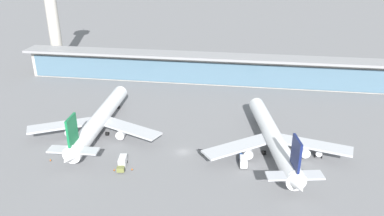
{
  "coord_description": "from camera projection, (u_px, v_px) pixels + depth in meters",
  "views": [
    {
      "loc": [
        19.95,
        -110.5,
        65.47
      ],
      "look_at": [
        0.0,
        19.87,
        8.0
      ],
      "focal_mm": 35.07,
      "sensor_mm": 36.0,
      "label": 1
    }
  ],
  "objects": [
    {
      "name": "ground_plane",
      "position": [
        183.0,
        152.0,
        129.06
      ],
      "size": [
        1200.0,
        1200.0,
        0.0
      ],
      "primitive_type": "plane",
      "color": "slate"
    },
    {
      "name": "airliner_left_stand",
      "position": [
        99.0,
        120.0,
        139.96
      ],
      "size": [
        50.2,
        65.3,
        17.39
      ],
      "color": "white",
      "rests_on": "ground"
    },
    {
      "name": "airliner_centre_stand",
      "position": [
        273.0,
        138.0,
        127.1
      ],
      "size": [
        49.29,
        64.93,
        17.39
      ],
      "color": "white",
      "rests_on": "ground"
    },
    {
      "name": "service_truck_near_nose_blue",
      "position": [
        243.0,
        160.0,
        120.77
      ],
      "size": [
        2.8,
        7.44,
        3.1
      ],
      "color": "#234C9E",
      "rests_on": "ground"
    },
    {
      "name": "service_truck_under_wing_red",
      "position": [
        318.0,
        149.0,
        127.47
      ],
      "size": [
        3.17,
        8.77,
        2.95
      ],
      "color": "#B21E1E",
      "rests_on": "ground"
    },
    {
      "name": "service_truck_mid_apron_olive",
      "position": [
        209.0,
        151.0,
        127.85
      ],
      "size": [
        6.28,
        5.12,
        2.7
      ],
      "color": "olive",
      "rests_on": "ground"
    },
    {
      "name": "service_truck_by_tail_olive",
      "position": [
        122.0,
        162.0,
        119.83
      ],
      "size": [
        3.34,
        7.56,
        3.1
      ],
      "color": "olive",
      "rests_on": "ground"
    },
    {
      "name": "terminal_building",
      "position": [
        207.0,
        68.0,
        190.79
      ],
      "size": [
        191.66,
        12.8,
        15.2
      ],
      "color": "#B2ADA3",
      "rests_on": "ground"
    },
    {
      "name": "control_tower",
      "position": [
        50.0,
        1.0,
        203.75
      ],
      "size": [
        12.0,
        12.0,
        68.78
      ],
      "color": "#B2ADA3",
      "rests_on": "ground"
    },
    {
      "name": "safety_cone_alpha",
      "position": [
        50.0,
        160.0,
        123.65
      ],
      "size": [
        0.62,
        0.62,
        0.7
      ],
      "color": "orange",
      "rests_on": "ground"
    },
    {
      "name": "safety_cone_bravo",
      "position": [
        114.0,
        170.0,
        118.35
      ],
      "size": [
        0.62,
        0.62,
        0.7
      ],
      "color": "orange",
      "rests_on": "ground"
    },
    {
      "name": "safety_cone_charlie",
      "position": [
        132.0,
        169.0,
        118.64
      ],
      "size": [
        0.62,
        0.62,
        0.7
      ],
      "color": "orange",
      "rests_on": "ground"
    }
  ]
}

